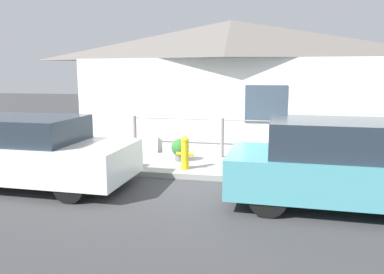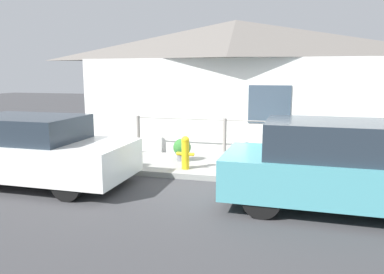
% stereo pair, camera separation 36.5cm
% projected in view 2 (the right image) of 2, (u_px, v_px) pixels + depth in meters
% --- Properties ---
extents(ground_plane, '(60.00, 60.00, 0.00)m').
position_uv_depth(ground_plane, '(209.00, 181.00, 8.04)').
color(ground_plane, '#38383A').
extents(sidewalk, '(24.00, 2.00, 0.13)m').
position_uv_depth(sidewalk, '(218.00, 167.00, 8.98)').
color(sidewalk, gray).
rests_on(sidewalk, ground_plane).
extents(house, '(9.08, 2.23, 3.80)m').
position_uv_depth(house, '(235.00, 47.00, 10.76)').
color(house, white).
rests_on(house, ground_plane).
extents(fence, '(4.90, 0.10, 1.03)m').
position_uv_depth(fence, '(225.00, 136.00, 9.69)').
color(fence, gray).
rests_on(fence, sidewalk).
extents(car_left, '(4.12, 1.82, 1.43)m').
position_uv_depth(car_left, '(32.00, 150.00, 7.79)').
color(car_left, white).
rests_on(car_left, ground_plane).
extents(car_right, '(3.85, 1.82, 1.51)m').
position_uv_depth(car_right, '(335.00, 167.00, 6.30)').
color(car_right, teal).
rests_on(car_right, ground_plane).
extents(fire_hydrant, '(0.41, 0.18, 0.77)m').
position_uv_depth(fire_hydrant, '(185.00, 152.00, 8.52)').
color(fire_hydrant, yellow).
rests_on(fire_hydrant, sidewalk).
extents(potted_plant_near_hydrant, '(0.44, 0.44, 0.56)m').
position_uv_depth(potted_plant_near_hydrant, '(182.00, 148.00, 9.36)').
color(potted_plant_near_hydrant, slate).
rests_on(potted_plant_near_hydrant, sidewalk).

